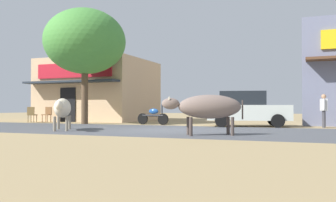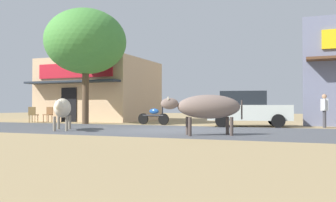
{
  "view_description": "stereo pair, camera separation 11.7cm",
  "coord_description": "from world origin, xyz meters",
  "px_view_note": "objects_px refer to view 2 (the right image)",
  "views": [
    {
      "loc": [
        5.46,
        -13.23,
        0.9
      ],
      "look_at": [
        -0.11,
        1.07,
        1.16
      ],
      "focal_mm": 38.88,
      "sensor_mm": 36.0,
      "label": 1
    },
    {
      "loc": [
        5.57,
        -13.19,
        0.9
      ],
      "look_at": [
        -0.11,
        1.07,
        1.16
      ],
      "focal_mm": 38.88,
      "sensor_mm": 36.0,
      "label": 2
    }
  ],
  "objects_px": {
    "parked_hatchback_car": "(247,109)",
    "cafe_chair_near_tree": "(48,114)",
    "pedestrian_by_shop": "(324,108)",
    "parked_motorcycle": "(154,116)",
    "cow_far_dark": "(207,107)",
    "cow_near_brown": "(62,108)",
    "cafe_chair_by_doorway": "(33,114)",
    "roadside_tree": "(86,42)"
  },
  "relations": [
    {
      "from": "pedestrian_by_shop",
      "to": "parked_hatchback_car",
      "type": "bearing_deg",
      "value": -175.38
    },
    {
      "from": "cow_far_dark",
      "to": "pedestrian_by_shop",
      "type": "distance_m",
      "value": 7.1
    },
    {
      "from": "cow_far_dark",
      "to": "cafe_chair_by_doorway",
      "type": "xyz_separation_m",
      "value": [
        -12.12,
        5.6,
        -0.39
      ]
    },
    {
      "from": "parked_hatchback_car",
      "to": "cafe_chair_near_tree",
      "type": "height_order",
      "value": "parked_hatchback_car"
    },
    {
      "from": "cow_near_brown",
      "to": "pedestrian_by_shop",
      "type": "distance_m",
      "value": 11.16
    },
    {
      "from": "cow_near_brown",
      "to": "cow_far_dark",
      "type": "height_order",
      "value": "cow_far_dark"
    },
    {
      "from": "parked_motorcycle",
      "to": "cafe_chair_near_tree",
      "type": "xyz_separation_m",
      "value": [
        -7.29,
        0.7,
        0.05
      ]
    },
    {
      "from": "roadside_tree",
      "to": "cow_near_brown",
      "type": "xyz_separation_m",
      "value": [
        2.24,
        -4.81,
        -3.56
      ]
    },
    {
      "from": "parked_hatchback_car",
      "to": "pedestrian_by_shop",
      "type": "bearing_deg",
      "value": 4.62
    },
    {
      "from": "roadside_tree",
      "to": "pedestrian_by_shop",
      "type": "height_order",
      "value": "roadside_tree"
    },
    {
      "from": "parked_hatchback_car",
      "to": "cow_near_brown",
      "type": "distance_m",
      "value": 8.3
    },
    {
      "from": "cow_near_brown",
      "to": "cafe_chair_near_tree",
      "type": "relative_size",
      "value": 2.66
    },
    {
      "from": "parked_hatchback_car",
      "to": "cafe_chair_near_tree",
      "type": "relative_size",
      "value": 4.36
    },
    {
      "from": "pedestrian_by_shop",
      "to": "parked_motorcycle",
      "type": "bearing_deg",
      "value": -177.86
    },
    {
      "from": "pedestrian_by_shop",
      "to": "cafe_chair_near_tree",
      "type": "relative_size",
      "value": 1.61
    },
    {
      "from": "parked_hatchback_car",
      "to": "parked_motorcycle",
      "type": "relative_size",
      "value": 2.22
    },
    {
      "from": "roadside_tree",
      "to": "pedestrian_by_shop",
      "type": "distance_m",
      "value": 12.39
    },
    {
      "from": "cow_far_dark",
      "to": "cafe_chair_by_doorway",
      "type": "bearing_deg",
      "value": 155.2
    },
    {
      "from": "parked_motorcycle",
      "to": "pedestrian_by_shop",
      "type": "xyz_separation_m",
      "value": [
        8.08,
        0.3,
        0.39
      ]
    },
    {
      "from": "cafe_chair_by_doorway",
      "to": "parked_hatchback_car",
      "type": "bearing_deg",
      "value": 1.13
    },
    {
      "from": "parked_hatchback_car",
      "to": "cow_far_dark",
      "type": "bearing_deg",
      "value": -92.85
    },
    {
      "from": "parked_motorcycle",
      "to": "pedestrian_by_shop",
      "type": "bearing_deg",
      "value": 2.14
    },
    {
      "from": "cow_far_dark",
      "to": "cow_near_brown",
      "type": "bearing_deg",
      "value": 176.16
    },
    {
      "from": "roadside_tree",
      "to": "parked_hatchback_car",
      "type": "relative_size",
      "value": 1.54
    },
    {
      "from": "parked_motorcycle",
      "to": "cafe_chair_near_tree",
      "type": "relative_size",
      "value": 1.96
    },
    {
      "from": "pedestrian_by_shop",
      "to": "cafe_chair_by_doorway",
      "type": "bearing_deg",
      "value": -178.13
    },
    {
      "from": "pedestrian_by_shop",
      "to": "cafe_chair_by_doorway",
      "type": "distance_m",
      "value": 15.75
    },
    {
      "from": "roadside_tree",
      "to": "cafe_chair_near_tree",
      "type": "distance_m",
      "value": 5.44
    },
    {
      "from": "cafe_chair_near_tree",
      "to": "cafe_chair_by_doorway",
      "type": "bearing_deg",
      "value": -112.07
    },
    {
      "from": "cafe_chair_near_tree",
      "to": "roadside_tree",
      "type": "bearing_deg",
      "value": -20.08
    },
    {
      "from": "cow_far_dark",
      "to": "cafe_chair_near_tree",
      "type": "distance_m",
      "value": 13.44
    },
    {
      "from": "parked_motorcycle",
      "to": "pedestrian_by_shop",
      "type": "distance_m",
      "value": 8.09
    },
    {
      "from": "cow_near_brown",
      "to": "cafe_chair_near_tree",
      "type": "bearing_deg",
      "value": 133.45
    },
    {
      "from": "parked_hatchback_car",
      "to": "cafe_chair_by_doorway",
      "type": "relative_size",
      "value": 4.36
    },
    {
      "from": "parked_hatchback_car",
      "to": "cow_near_brown",
      "type": "height_order",
      "value": "parked_hatchback_car"
    },
    {
      "from": "roadside_tree",
      "to": "parked_hatchback_car",
      "type": "height_order",
      "value": "roadside_tree"
    },
    {
      "from": "roadside_tree",
      "to": "cow_far_dark",
      "type": "distance_m",
      "value": 10.34
    },
    {
      "from": "roadside_tree",
      "to": "cow_far_dark",
      "type": "relative_size",
      "value": 2.46
    },
    {
      "from": "roadside_tree",
      "to": "parked_hatchback_car",
      "type": "distance_m",
      "value": 9.25
    },
    {
      "from": "parked_motorcycle",
      "to": "cow_near_brown",
      "type": "xyz_separation_m",
      "value": [
        -1.51,
        -5.41,
        0.4
      ]
    },
    {
      "from": "parked_hatchback_car",
      "to": "pedestrian_by_shop",
      "type": "distance_m",
      "value": 3.34
    },
    {
      "from": "parked_motorcycle",
      "to": "cow_far_dark",
      "type": "relative_size",
      "value": 0.72
    }
  ]
}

